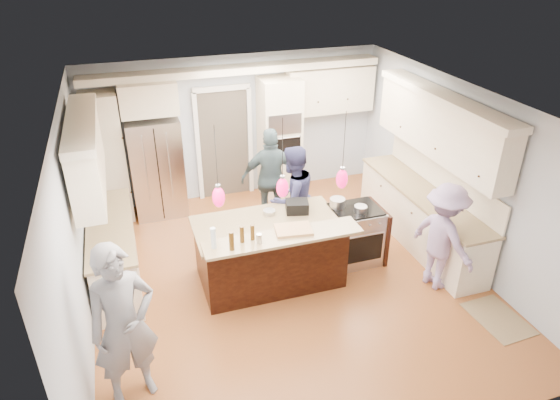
{
  "coord_description": "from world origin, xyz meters",
  "views": [
    {
      "loc": [
        -1.99,
        -5.71,
        4.57
      ],
      "look_at": [
        0.0,
        0.35,
        1.15
      ],
      "focal_mm": 32.0,
      "sensor_mm": 36.0,
      "label": 1
    }
  ],
  "objects_px": {
    "person_bar_end": "(124,326)",
    "person_far_left": "(292,198)",
    "refrigerator": "(157,167)",
    "island_range": "(355,234)",
    "kitchen_island": "(270,251)"
  },
  "relations": [
    {
      "from": "person_bar_end",
      "to": "person_far_left",
      "type": "xyz_separation_m",
      "value": [
        2.67,
        2.32,
        -0.11
      ]
    },
    {
      "from": "person_bar_end",
      "to": "person_far_left",
      "type": "relative_size",
      "value": 1.12
    },
    {
      "from": "person_bar_end",
      "to": "person_far_left",
      "type": "bearing_deg",
      "value": 24.37
    },
    {
      "from": "refrigerator",
      "to": "person_far_left",
      "type": "distance_m",
      "value": 2.62
    },
    {
      "from": "refrigerator",
      "to": "person_far_left",
      "type": "height_order",
      "value": "refrigerator"
    },
    {
      "from": "kitchen_island",
      "to": "person_far_left",
      "type": "relative_size",
      "value": 1.21
    },
    {
      "from": "refrigerator",
      "to": "island_range",
      "type": "relative_size",
      "value": 1.96
    },
    {
      "from": "refrigerator",
      "to": "kitchen_island",
      "type": "xyz_separation_m",
      "value": [
        1.3,
        -2.57,
        -0.41
      ]
    },
    {
      "from": "kitchen_island",
      "to": "person_far_left",
      "type": "bearing_deg",
      "value": 51.61
    },
    {
      "from": "person_bar_end",
      "to": "island_range",
      "type": "bearing_deg",
      "value": 8.44
    },
    {
      "from": "person_far_left",
      "to": "island_range",
      "type": "bearing_deg",
      "value": 115.61
    },
    {
      "from": "kitchen_island",
      "to": "person_far_left",
      "type": "distance_m",
      "value": 1.06
    },
    {
      "from": "refrigerator",
      "to": "kitchen_island",
      "type": "relative_size",
      "value": 0.86
    },
    {
      "from": "kitchen_island",
      "to": "island_range",
      "type": "height_order",
      "value": "kitchen_island"
    },
    {
      "from": "island_range",
      "to": "person_far_left",
      "type": "xyz_separation_m",
      "value": [
        -0.79,
        0.7,
        0.41
      ]
    }
  ]
}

